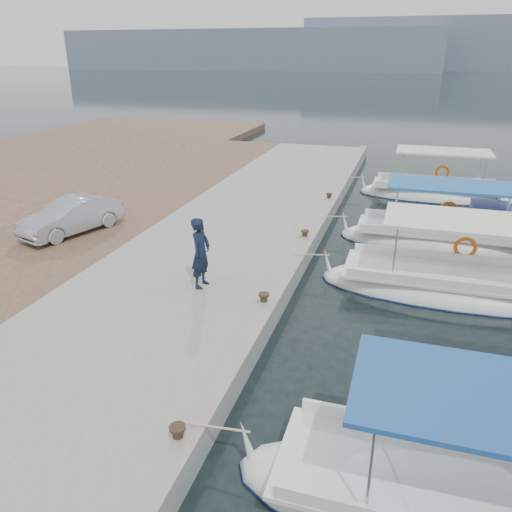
{
  "coord_description": "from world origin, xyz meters",
  "views": [
    {
      "loc": [
        2.75,
        -9.25,
        6.44
      ],
      "look_at": [
        -1.0,
        2.95,
        1.2
      ],
      "focal_mm": 35.0,
      "sensor_mm": 36.0,
      "label": 1
    }
  ],
  "objects": [
    {
      "name": "distant_hills",
      "position": [
        29.61,
        201.49,
        7.61
      ],
      "size": [
        330.0,
        60.0,
        18.0
      ],
      "color": "slate",
      "rests_on": "ground"
    },
    {
      "name": "fishing_caique_d",
      "position": [
        4.18,
        8.7,
        0.19
      ],
      "size": [
        6.96,
        2.33,
        2.83
      ],
      "color": "silver",
      "rests_on": "ground"
    },
    {
      "name": "mooring_bollards",
      "position": [
        -0.35,
        1.5,
        0.69
      ],
      "size": [
        0.28,
        20.28,
        0.33
      ],
      "color": "black",
      "rests_on": "concrete_quay"
    },
    {
      "name": "quay_curb",
      "position": [
        -0.22,
        5.0,
        0.56
      ],
      "size": [
        0.44,
        40.0,
        0.12
      ],
      "primitive_type": "cube",
      "color": "gray",
      "rests_on": "concrete_quay"
    },
    {
      "name": "fishing_caique_e",
      "position": [
        4.08,
        15.29,
        0.12
      ],
      "size": [
        6.99,
        2.38,
        2.83
      ],
      "color": "silver",
      "rests_on": "ground"
    },
    {
      "name": "fishing_caique_c",
      "position": [
        4.37,
        4.72,
        0.12
      ],
      "size": [
        7.57,
        2.52,
        2.83
      ],
      "color": "silver",
      "rests_on": "ground"
    },
    {
      "name": "ground",
      "position": [
        0.0,
        0.0,
        0.0
      ],
      "size": [
        400.0,
        400.0,
        0.0
      ],
      "primitive_type": "plane",
      "color": "black",
      "rests_on": "ground"
    },
    {
      "name": "parked_car",
      "position": [
        -8.34,
        4.78,
        1.11
      ],
      "size": [
        2.37,
        3.89,
        1.21
      ],
      "primitive_type": "imported",
      "rotation": [
        0.0,
        0.0,
        -0.32
      ],
      "color": "#A1A8B8",
      "rests_on": "cobblestone_strip"
    },
    {
      "name": "concrete_quay",
      "position": [
        -3.0,
        5.0,
        0.25
      ],
      "size": [
        6.0,
        40.0,
        0.5
      ],
      "primitive_type": "cube",
      "color": "gray",
      "rests_on": "ground"
    },
    {
      "name": "fisherman",
      "position": [
        -2.28,
        2.09,
        1.47
      ],
      "size": [
        0.52,
        0.74,
        1.94
      ],
      "primitive_type": "imported",
      "rotation": [
        0.0,
        0.0,
        1.5
      ],
      "color": "black",
      "rests_on": "concrete_quay"
    },
    {
      "name": "cobblestone_strip",
      "position": [
        -8.0,
        5.0,
        0.25
      ],
      "size": [
        4.0,
        40.0,
        0.5
      ],
      "primitive_type": "cube",
      "color": "brown",
      "rests_on": "ground"
    }
  ]
}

